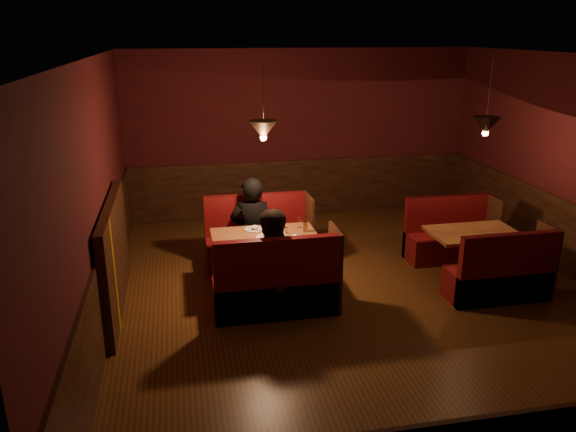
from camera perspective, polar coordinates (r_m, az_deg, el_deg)
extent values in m
cube|color=#4E2610|center=(7.09, 7.41, -8.46)|extent=(6.00, 7.00, 0.01)
cube|color=black|center=(6.34, 8.52, 15.72)|extent=(6.00, 7.00, 0.01)
cube|color=#371114|center=(9.87, 1.30, 8.27)|extent=(6.00, 0.01, 2.90)
cube|color=#371114|center=(3.68, 26.14, -11.66)|extent=(6.00, 0.01, 2.90)
cube|color=#371114|center=(6.29, -18.97, 1.40)|extent=(0.01, 7.00, 2.90)
cube|color=black|center=(10.05, 1.30, 2.91)|extent=(6.00, 0.04, 1.00)
cube|color=black|center=(6.61, -17.91, -6.49)|extent=(0.04, 7.00, 1.00)
cube|color=black|center=(6.91, -17.20, -3.96)|extent=(0.10, 2.20, 1.30)
cube|color=#B17A16|center=(6.40, -17.17, -5.77)|extent=(0.01, 0.12, 1.30)
cylinder|color=#333333|center=(6.70, -2.58, 12.12)|extent=(0.01, 0.01, 0.80)
cone|color=black|center=(6.75, -2.53, 8.74)|extent=(0.34, 0.34, 0.22)
sphere|color=#FFBF72|center=(6.77, -2.52, 7.99)|extent=(0.08, 0.08, 0.08)
cylinder|color=#333333|center=(7.41, 19.81, 11.69)|extent=(0.01, 0.01, 0.80)
cone|color=black|center=(7.46, 19.48, 8.65)|extent=(0.34, 0.34, 0.22)
sphere|color=#FFBF72|center=(7.48, 19.41, 7.97)|extent=(0.08, 0.08, 0.08)
cube|color=brown|center=(7.11, -2.38, -2.14)|extent=(1.33, 0.81, 0.05)
cylinder|color=black|center=(7.24, -2.34, -4.79)|extent=(0.13, 0.13, 0.67)
cylinder|color=black|center=(7.37, -2.31, -7.03)|extent=(0.53, 0.53, 0.04)
cylinder|color=silver|center=(6.99, -2.19, -2.22)|extent=(0.27, 0.27, 0.02)
cube|color=black|center=(7.01, -1.69, -1.92)|extent=(0.09, 0.08, 0.03)
ellipsoid|color=silver|center=(6.94, -2.39, -2.07)|extent=(0.07, 0.07, 0.05)
cube|color=tan|center=(6.92, -1.63, -2.23)|extent=(0.08, 0.06, 0.03)
cylinder|color=silver|center=(6.96, -1.93, -2.18)|extent=(0.07, 0.11, 0.01)
cylinder|color=silver|center=(7.29, -3.47, -1.36)|extent=(0.25, 0.25, 0.01)
ellipsoid|color=beige|center=(7.27, -3.40, -1.15)|extent=(0.10, 0.10, 0.05)
cube|color=silver|center=(7.22, -3.25, -1.48)|extent=(0.19, 0.05, 0.00)
cylinder|color=white|center=(7.15, -0.22, -1.46)|extent=(0.05, 0.05, 0.08)
cylinder|color=white|center=(7.34, 1.22, -0.65)|extent=(0.07, 0.07, 0.14)
cylinder|color=white|center=(6.99, 1.76, -1.65)|extent=(0.07, 0.07, 0.14)
cylinder|color=#47230F|center=(7.20, 1.79, -1.02)|extent=(0.06, 0.06, 0.15)
cylinder|color=#47230F|center=(7.16, 1.80, -0.20)|extent=(0.02, 0.02, 0.07)
ellipsoid|color=white|center=(7.00, 0.70, -2.06)|extent=(0.11, 0.11, 0.04)
cube|color=#581313|center=(7.91, -3.11, -3.65)|extent=(1.43, 0.52, 0.43)
cube|color=#581313|center=(8.00, -3.36, -1.22)|extent=(1.43, 0.11, 1.00)
cube|color=black|center=(7.94, 2.09, -1.36)|extent=(0.04, 0.52, 1.00)
cube|color=#581313|center=(6.67, -1.39, -8.01)|extent=(1.43, 0.52, 0.43)
cube|color=#581313|center=(6.36, -1.09, -6.51)|extent=(1.43, 0.11, 1.00)
cube|color=black|center=(6.70, 4.80, -5.26)|extent=(0.04, 0.52, 1.00)
cube|color=brown|center=(7.80, 18.39, -1.65)|extent=(1.16, 0.74, 0.04)
cylinder|color=black|center=(7.92, 18.15, -3.88)|extent=(0.12, 0.12, 0.61)
cylinder|color=black|center=(8.03, 17.95, -5.78)|extent=(0.49, 0.49, 0.03)
cube|color=#581313|center=(8.47, 16.05, -3.00)|extent=(1.24, 0.48, 0.39)
cube|color=#581313|center=(8.54, 15.64, -0.93)|extent=(1.24, 0.10, 0.91)
cube|color=black|center=(8.69, 19.96, -1.03)|extent=(0.03, 0.48, 0.91)
cube|color=#581313|center=(7.46, 20.38, -6.41)|extent=(1.24, 0.48, 0.39)
cube|color=#581313|center=(7.22, 21.37, -5.11)|extent=(1.24, 0.10, 0.91)
cube|color=black|center=(7.71, 24.67, -4.06)|extent=(0.03, 0.48, 0.91)
imported|color=black|center=(7.66, -3.69, 0.47)|extent=(0.66, 0.49, 1.66)
imported|color=black|center=(6.45, -1.18, -3.23)|extent=(0.96, 0.87, 1.61)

